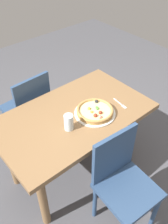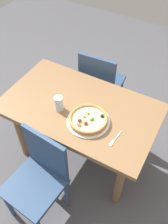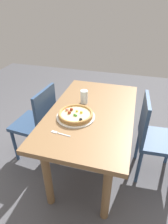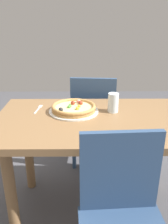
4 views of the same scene
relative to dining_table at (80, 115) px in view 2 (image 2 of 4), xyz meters
The scene contains 8 objects.
ground_plane 0.63m from the dining_table, ahead, with size 6.00×6.00×0.00m, color #4C4C51.
dining_table is the anchor object (origin of this frame).
chair_near 0.62m from the dining_table, 80.37° to the right, with size 0.42×0.42×0.89m.
chair_far 0.62m from the dining_table, 88.11° to the left, with size 0.43×0.43×0.89m.
plate 0.21m from the dining_table, 141.43° to the left, with size 0.34×0.34×0.01m, color silver.
pizza 0.23m from the dining_table, 141.26° to the left, with size 0.30×0.30×0.05m.
fork 0.44m from the dining_table, 156.82° to the left, with size 0.04×0.17×0.00m.
drinking_glass 0.25m from the dining_table, 40.60° to the left, with size 0.07×0.07×0.13m, color silver.
Camera 2 is at (-0.72, 1.20, 2.23)m, focal length 39.79 mm.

